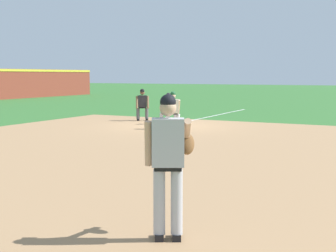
# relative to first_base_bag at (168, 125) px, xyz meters

# --- Properties ---
(ground_plane) EXTENTS (160.00, 160.00, 0.00)m
(ground_plane) POSITION_rel_first_base_bag_xyz_m (0.00, 0.00, -0.04)
(ground_plane) COLOR #336B2D
(infield_dirt_patch) EXTENTS (18.00, 18.00, 0.01)m
(infield_dirt_patch) POSITION_rel_first_base_bag_xyz_m (-5.99, -3.07, -0.04)
(infield_dirt_patch) COLOR #A87F56
(infield_dirt_patch) RESTS_ON ground
(foul_line_stripe) EXTENTS (10.16, 0.10, 0.00)m
(foul_line_stripe) POSITION_rel_first_base_bag_xyz_m (5.08, 0.00, -0.04)
(foul_line_stripe) COLOR white
(foul_line_stripe) RESTS_ON ground
(first_base_bag) EXTENTS (0.38, 0.38, 0.09)m
(first_base_bag) POSITION_rel_first_base_bag_xyz_m (0.00, 0.00, 0.00)
(first_base_bag) COLOR white
(first_base_bag) RESTS_ON ground
(baseball) EXTENTS (0.07, 0.07, 0.07)m
(baseball) POSITION_rel_first_base_bag_xyz_m (-4.92, -2.73, -0.01)
(baseball) COLOR white
(baseball) RESTS_ON ground
(pitcher) EXTENTS (0.83, 0.59, 1.86)m
(pitcher) POSITION_rel_first_base_bag_xyz_m (-11.95, -6.13, 1.01)
(pitcher) COLOR black
(pitcher) RESTS_ON ground
(first_baseman) EXTENTS (0.83, 1.00, 1.34)m
(first_baseman) POSITION_rel_first_base_bag_xyz_m (0.50, 0.22, 0.69)
(first_baseman) COLOR black
(first_baseman) RESTS_ON ground
(baserunner) EXTENTS (0.65, 0.68, 1.46)m
(baserunner) POSITION_rel_first_base_bag_xyz_m (-0.99, -0.72, 0.75)
(baserunner) COLOR black
(baserunner) RESTS_ON ground
(umpire) EXTENTS (0.63, 0.68, 1.46)m
(umpire) POSITION_rel_first_base_bag_xyz_m (1.34, 2.00, 0.75)
(umpire) COLOR black
(umpire) RESTS_ON ground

